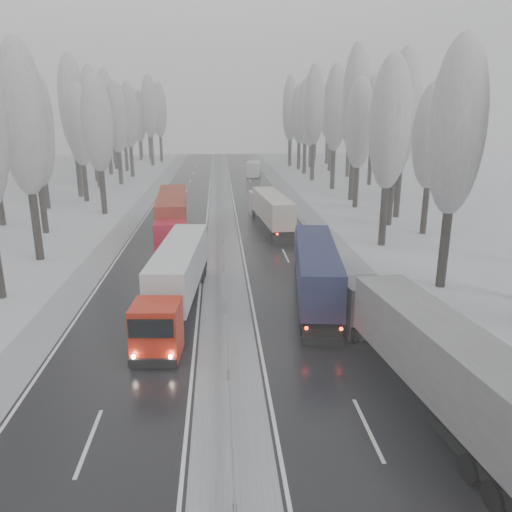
{
  "coord_description": "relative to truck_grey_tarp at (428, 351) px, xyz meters",
  "views": [
    {
      "loc": [
        -0.27,
        -16.19,
        11.76
      ],
      "look_at": [
        2.18,
        16.62,
        2.2
      ],
      "focal_mm": 35.0,
      "sensor_mm": 36.0,
      "label": 1
    }
  ],
  "objects": [
    {
      "name": "tree_68",
      "position": [
        -24.79,
        67.21,
        8.48
      ],
      "size": [
        3.6,
        3.6,
        16.65
      ],
      "color": "black",
      "rests_on": "ground"
    },
    {
      "name": "tree_78",
      "position": [
        -25.77,
        113.41,
        10.33
      ],
      "size": [
        3.6,
        3.6,
        19.55
      ],
      "color": "black",
      "rests_on": "ground"
    },
    {
      "name": "shoulder_right",
      "position": [
        1.99,
        28.1,
        -2.24
      ],
      "size": [
        2.4,
        200.0,
        0.04
      ],
      "primitive_type": "cube",
      "color": "#ADAFB5",
      "rests_on": "ground"
    },
    {
      "name": "tree_66",
      "position": [
        -26.37,
        60.44,
        7.57
      ],
      "size": [
        3.6,
        3.6,
        15.23
      ],
      "color": "black",
      "rests_on": "ground"
    },
    {
      "name": "tree_36",
      "position": [
        8.83,
        104.26,
        10.76
      ],
      "size": [
        3.6,
        3.6,
        20.23
      ],
      "color": "black",
      "rests_on": "ground"
    },
    {
      "name": "tree_25",
      "position": [
        16.6,
        53.12,
        10.26
      ],
      "size": [
        3.6,
        3.6,
        19.44
      ],
      "color": "black",
      "rests_on": "ground"
    },
    {
      "name": "truck_red_red",
      "position": [
        -12.9,
        28.28,
        0.19
      ],
      "size": [
        3.57,
        16.48,
        4.2
      ],
      "rotation": [
        0.0,
        0.0,
        0.06
      ],
      "color": "#B20A1F",
      "rests_on": "ground"
    },
    {
      "name": "median_slush",
      "position": [
        -8.21,
        28.1,
        -2.24
      ],
      "size": [
        3.0,
        200.0,
        0.04
      ],
      "primitive_type": "cube",
      "color": "#ADAFB5",
      "rests_on": "ground"
    },
    {
      "name": "tree_24",
      "position": [
        9.69,
        49.12,
        10.92
      ],
      "size": [
        3.6,
        3.6,
        20.49
      ],
      "color": "black",
      "rests_on": "ground"
    },
    {
      "name": "tree_21",
      "position": [
        11.91,
        37.26,
        9.74
      ],
      "size": [
        3.6,
        3.6,
        18.62
      ],
      "color": "black",
      "rests_on": "ground"
    },
    {
      "name": "tree_18",
      "position": [
        6.3,
        25.13,
        8.44
      ],
      "size": [
        3.6,
        3.6,
        16.58
      ],
      "color": "black",
      "rests_on": "ground"
    },
    {
      "name": "tree_27",
      "position": [
        16.51,
        63.37,
        9.1
      ],
      "size": [
        3.6,
        3.6,
        17.62
      ],
      "color": "black",
      "rests_on": "ground"
    },
    {
      "name": "tree_22",
      "position": [
        8.81,
        43.7,
        7.98
      ],
      "size": [
        3.6,
        3.6,
        15.86
      ],
      "color": "black",
      "rests_on": "ground"
    },
    {
      "name": "carriageway_left",
      "position": [
        -13.46,
        28.1,
        -2.25
      ],
      "size": [
        7.5,
        200.0,
        0.03
      ],
      "primitive_type": "cube",
      "color": "black",
      "rests_on": "ground"
    },
    {
      "name": "tree_37",
      "position": [
        15.81,
        108.26,
        8.3
      ],
      "size": [
        3.6,
        3.6,
        16.37
      ],
      "color": "black",
      "rests_on": "ground"
    },
    {
      "name": "tree_74",
      "position": [
        -23.28,
        97.42,
        10.41
      ],
      "size": [
        3.6,
        3.6,
        19.68
      ],
      "color": "black",
      "rests_on": "ground"
    },
    {
      "name": "tree_77",
      "position": [
        -27.87,
        110.82,
        6.99
      ],
      "size": [
        3.6,
        3.6,
        14.32
      ],
      "color": "black",
      "rests_on": "ground"
    },
    {
      "name": "tree_65",
      "position": [
        -28.26,
        54.81,
        10.28
      ],
      "size": [
        3.6,
        3.6,
        19.48
      ],
      "color": "black",
      "rests_on": "ground"
    },
    {
      "name": "tree_63",
      "position": [
        -30.06,
        45.82,
        8.63
      ],
      "size": [
        3.6,
        3.6,
        16.88
      ],
      "color": "black",
      "rests_on": "ground"
    },
    {
      "name": "box_truck_distant",
      "position": [
        -1.84,
        76.02,
        -0.85
      ],
      "size": [
        3.29,
        7.69,
        2.78
      ],
      "rotation": [
        0.0,
        0.0,
        -0.14
      ],
      "color": "silver",
      "rests_on": "ground"
    },
    {
      "name": "tree_76",
      "position": [
        -22.26,
        106.82,
        9.69
      ],
      "size": [
        3.6,
        3.6,
        18.55
      ],
      "color": "black",
      "rests_on": "ground"
    },
    {
      "name": "tree_32",
      "position": [
        8.42,
        87.31,
        8.92
      ],
      "size": [
        3.6,
        3.6,
        17.33
      ],
      "color": "black",
      "rests_on": "ground"
    },
    {
      "name": "truck_grey_tarp",
      "position": [
        0.0,
        0.0,
        0.0
      ],
      "size": [
        4.11,
        15.26,
        3.88
      ],
      "rotation": [
        0.0,
        0.0,
        0.12
      ],
      "color": "#535459",
      "rests_on": "ground"
    },
    {
      "name": "tree_73",
      "position": [
        -30.03,
        90.63,
        8.84
      ],
      "size": [
        3.6,
        3.6,
        17.22
      ],
      "color": "black",
      "rests_on": "ground"
    },
    {
      "name": "tree_33",
      "position": [
        11.56,
        91.31,
        7.0
      ],
      "size": [
        3.6,
        3.6,
        14.33
      ],
      "color": "black",
      "rests_on": "ground"
    },
    {
      "name": "tree_16",
      "position": [
        6.83,
        13.76,
        8.4
      ],
      "size": [
        3.6,
        3.6,
        16.53
      ],
      "color": "black",
      "rests_on": "ground"
    },
    {
      "name": "tree_29",
      "position": [
        15.5,
        74.05,
        9.41
      ],
      "size": [
        3.6,
        3.6,
        18.11
      ],
      "color": "black",
      "rests_on": "ground"
    },
    {
      "name": "tree_19",
      "position": [
        11.81,
        29.13,
        7.15
      ],
      "size": [
        3.6,
        3.6,
        14.57
      ],
      "color": "black",
      "rests_on": "ground"
    },
    {
      "name": "tree_28",
      "position": [
        8.13,
        70.05,
        10.37
      ],
      "size": [
        3.6,
        3.6,
        19.62
      ],
      "color": "black",
      "rests_on": "ground"
    },
    {
      "name": "tree_30",
      "position": [
        8.35,
        79.8,
        9.25
      ],
      "size": [
        3.6,
        3.6,
        17.86
      ],
      "color": "black",
      "rests_on": "ground"
    },
    {
      "name": "tree_60",
      "position": [
        -25.96,
        32.3,
        7.33
      ],
      "size": [
        3.6,
        3.6,
        14.84
      ],
      "color": "black",
      "rests_on": "ground"
    },
    {
      "name": "truck_blue_box",
      "position": [
        -2.37,
        12.35,
        -0.06
      ],
      "size": [
        4.15,
        14.83,
        3.77
      ],
      "rotation": [
        0.0,
        0.0,
        -0.13
      ],
      "color": "#1D2949",
      "rests_on": "ground"
    },
    {
      "name": "carriageway_right",
      "position": [
        -2.96,
        28.1,
        -2.25
      ],
      "size": [
        7.5,
        200.0,
        0.03
      ],
      "primitive_type": "cube",
      "color": "black",
      "rests_on": "ground"
    },
    {
      "name": "ground",
      "position": [
        -8.21,
        -1.9,
        -2.26
      ],
      "size": [
        260.0,
        260.0,
        0.0
      ],
      "primitive_type": "plane",
      "color": "silver",
      "rests_on": "ground"
    },
    {
      "name": "shoulder_left",
      "position": [
        -18.41,
        28.1,
        -2.24
      ],
      "size": [
        2.4,
        200.0,
        0.04
      ],
      "primitive_type": "cube",
      "color": "#ADAFB5",
      "rests_on": "ground"
    },
    {
      "name": "tree_34",
      "position": [
        7.52,
        94.41,
        9.11
      ],
      "size": [
        3.6,
        3.6,
        17.63
      ],
      "color": "black",
      "rests_on": "ground"
    },
    {
      "name": "tree_23",
      "position": [
        15.1,
        47.7,
        6.5
      ],
      "size": [
        3.6,
        3.6,
        13.55
      ],
      "color": "black",
      "rests_on": "ground"
    },
    {
      "name": "tree_35",
      "position": [
        16.73,
        98.41,
        9.5
      ],
      "size": [
        3.6,
        3.6,
        18.25
      ],
      "color": "black",
      "rests_on": "ground"
    },
    {
      "name": "median_guardrail",
      "position": [
        -8.21,
        28.08,
        -1.67
      ],
      "size": [
        0.12,
        200.0,
        0.76
      ],
      "color": "slate",
      "rests_on": "ground"
    },
    {
      "name": "tree_75",
      "position": [
        -32.41,
        101.42,
        9.72
      ],
      "size": [
        3.6,
        3.6,
        18.6
      ],
      "color": "black",
      "rests_on": "ground"
    },
    {
      "name": "truck_cream_box",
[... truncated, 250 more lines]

